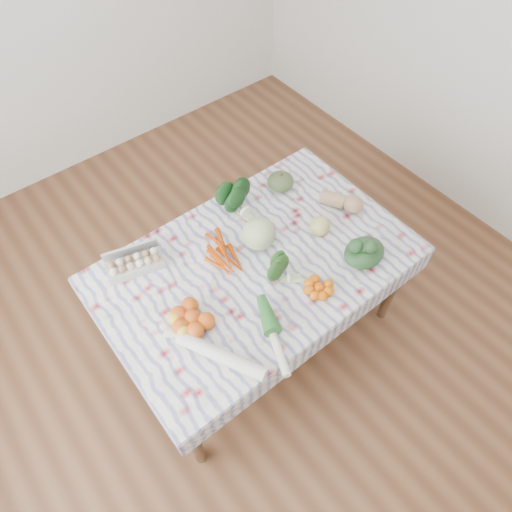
# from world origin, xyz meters

# --- Properties ---
(ground) EXTENTS (4.50, 4.50, 0.00)m
(ground) POSITION_xyz_m (0.00, 0.00, 0.00)
(ground) COLOR brown
(ground) RESTS_ON ground
(dining_table) EXTENTS (1.60, 1.00, 0.75)m
(dining_table) POSITION_xyz_m (0.00, 0.00, 0.68)
(dining_table) COLOR brown
(dining_table) RESTS_ON ground
(tablecloth) EXTENTS (1.66, 1.06, 0.01)m
(tablecloth) POSITION_xyz_m (0.00, 0.00, 0.76)
(tablecloth) COLOR white
(tablecloth) RESTS_ON dining_table
(egg_carton) EXTENTS (0.32, 0.19, 0.08)m
(egg_carton) POSITION_xyz_m (-0.52, 0.36, 0.80)
(egg_carton) COLOR #B9B8B3
(egg_carton) RESTS_ON tablecloth
(carrot_bunch) EXTENTS (0.31, 0.29, 0.05)m
(carrot_bunch) POSITION_xyz_m (-0.12, 0.16, 0.78)
(carrot_bunch) COLOR #CA3C00
(carrot_bunch) RESTS_ON tablecloth
(kale_bunch) EXTENTS (0.18, 0.16, 0.16)m
(kale_bunch) POSITION_xyz_m (0.15, 0.35, 0.84)
(kale_bunch) COLOR #103512
(kale_bunch) RESTS_ON tablecloth
(kabocha_squash) EXTENTS (0.21, 0.21, 0.10)m
(kabocha_squash) POSITION_xyz_m (0.46, 0.35, 0.81)
(kabocha_squash) COLOR #43572F
(kabocha_squash) RESTS_ON tablecloth
(cabbage) EXTENTS (0.23, 0.23, 0.18)m
(cabbage) POSITION_xyz_m (0.09, 0.09, 0.85)
(cabbage) COLOR #B0C383
(cabbage) RESTS_ON tablecloth
(butternut_squash) EXTENTS (0.22, 0.26, 0.11)m
(butternut_squash) POSITION_xyz_m (0.64, 0.01, 0.82)
(butternut_squash) COLOR tan
(butternut_squash) RESTS_ON tablecloth
(orange_cluster) EXTENTS (0.31, 0.31, 0.09)m
(orange_cluster) POSITION_xyz_m (-0.46, -0.09, 0.81)
(orange_cluster) COLOR #D55512
(orange_cluster) RESTS_ON tablecloth
(broccoli) EXTENTS (0.19, 0.19, 0.10)m
(broccoli) POSITION_xyz_m (0.03, -0.16, 0.81)
(broccoli) COLOR #204B17
(broccoli) RESTS_ON tablecloth
(mandarin_cluster) EXTENTS (0.24, 0.24, 0.06)m
(mandarin_cluster) POSITION_xyz_m (0.14, -0.33, 0.79)
(mandarin_cluster) COLOR orange
(mandarin_cluster) RESTS_ON tablecloth
(grapefruit) EXTENTS (0.14, 0.14, 0.11)m
(grapefruit) POSITION_xyz_m (0.41, -0.06, 0.82)
(grapefruit) COLOR #DBCA6B
(grapefruit) RESTS_ON tablecloth
(spinach_bag) EXTENTS (0.29, 0.26, 0.10)m
(spinach_bag) POSITION_xyz_m (0.47, -0.33, 0.81)
(spinach_bag) COLOR #193619
(spinach_bag) RESTS_ON tablecloth
(daikon) EXTENTS (0.27, 0.45, 0.07)m
(daikon) POSITION_xyz_m (-0.47, -0.33, 0.80)
(daikon) COLOR white
(daikon) RESTS_ON tablecloth
(leek) EXTENTS (0.20, 0.39, 0.04)m
(leek) POSITION_xyz_m (-0.21, -0.40, 0.78)
(leek) COLOR white
(leek) RESTS_ON tablecloth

